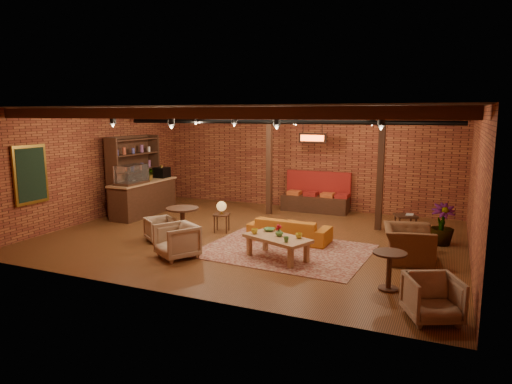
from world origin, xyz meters
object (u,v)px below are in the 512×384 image
at_px(armchair_a, 160,228).
at_px(armchair_far, 433,296).
at_px(side_table_book, 406,216).
at_px(armchair_b, 177,239).
at_px(round_table_right, 389,265).
at_px(sofa, 289,230).
at_px(coffee_table, 277,239).
at_px(round_table_left, 183,218).
at_px(armchair_right, 408,238).
at_px(side_table_lamp, 222,209).
at_px(plant_tall, 445,183).

xyz_separation_m(armchair_a, armchair_far, (6.31, -2.01, 0.06)).
bearing_deg(side_table_book, armchair_b, -139.05).
xyz_separation_m(side_table_book, round_table_right, (0.10, -3.83, -0.06)).
bearing_deg(armchair_b, sofa, 81.74).
relative_size(coffee_table, round_table_left, 1.94).
xyz_separation_m(coffee_table, armchair_right, (2.57, 0.97, 0.06)).
xyz_separation_m(armchair_a, round_table_right, (5.55, -1.02, 0.14)).
distance_m(coffee_table, side_table_lamp, 2.65).
xyz_separation_m(coffee_table, side_table_lamp, (-2.14, 1.54, 0.19)).
relative_size(armchair_b, armchair_far, 1.06).
relative_size(round_table_left, armchair_b, 1.02).
bearing_deg(round_table_left, armchair_far, -21.17).
xyz_separation_m(armchair_a, side_table_book, (5.45, 2.81, 0.20)).
bearing_deg(armchair_a, side_table_lamp, -0.51).
relative_size(armchair_b, armchair_right, 0.71).
relative_size(coffee_table, armchair_b, 1.98).
bearing_deg(plant_tall, round_table_right, -102.64).
xyz_separation_m(coffee_table, round_table_left, (-2.63, 0.42, 0.12)).
bearing_deg(side_table_lamp, coffee_table, -35.68).
distance_m(sofa, armchair_a, 3.16).
xyz_separation_m(armchair_right, plant_tall, (0.61, 1.59, 0.99)).
relative_size(side_table_lamp, armchair_far, 1.08).
bearing_deg(plant_tall, armchair_right, -111.04).
bearing_deg(sofa, coffee_table, 100.56).
bearing_deg(side_table_book, round_table_right, -88.46).
xyz_separation_m(side_table_book, plant_tall, (0.86, -0.43, 0.96)).
xyz_separation_m(round_table_left, armchair_right, (5.20, 0.54, -0.06)).
bearing_deg(armchair_far, armchair_right, 77.68).
distance_m(coffee_table, armchair_far, 3.67).
distance_m(coffee_table, armchair_a, 3.14).
height_order(coffee_table, armchair_far, armchair_far).
bearing_deg(armchair_right, side_table_book, -3.16).
distance_m(round_table_left, armchair_far, 6.24).
relative_size(side_table_book, round_table_right, 0.95).
bearing_deg(armchair_a, sofa, -31.52).
bearing_deg(round_table_right, plant_tall, 77.36).
bearing_deg(side_table_book, side_table_lamp, -162.04).
distance_m(armchair_a, armchair_b, 1.47).
relative_size(round_table_left, armchair_right, 0.73).
xyz_separation_m(armchair_a, armchair_right, (5.70, 0.79, 0.17)).
bearing_deg(side_table_book, coffee_table, -127.85).
xyz_separation_m(side_table_lamp, armchair_far, (5.33, -3.37, -0.25)).
distance_m(armchair_b, armchair_far, 5.30).
distance_m(armchair_a, plant_tall, 6.84).
relative_size(sofa, round_table_left, 2.41).
xyz_separation_m(sofa, round_table_right, (2.64, -2.26, 0.17)).
relative_size(sofa, plant_tall, 0.67).
relative_size(side_table_book, plant_tall, 0.22).
bearing_deg(sofa, round_table_left, 24.20).
distance_m(armchair_right, side_table_book, 2.04).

